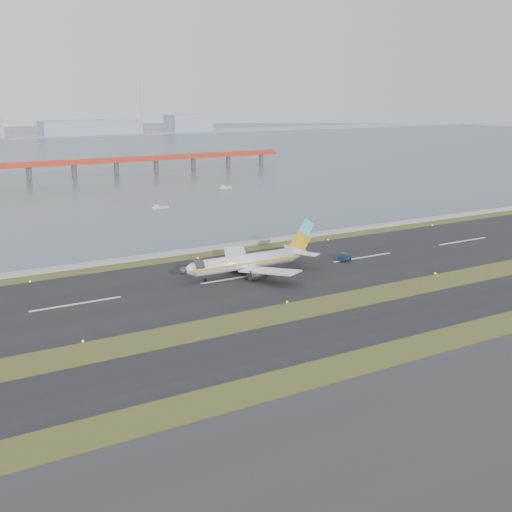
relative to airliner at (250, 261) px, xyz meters
name	(u,v)px	position (x,y,z in m)	size (l,w,h in m)	color
ground	(307,313)	(-4.46, -31.53, -3.46)	(1000.00, 1000.00, 0.00)	#3B4D1B
taxiway_strip	(343,330)	(-4.46, -43.53, -3.41)	(1000.00, 18.00, 0.10)	black
runway_strip	(237,278)	(-4.46, -1.53, -3.41)	(1000.00, 45.00, 0.10)	black
seawall	(186,251)	(-4.46, 28.47, -2.96)	(1000.00, 2.50, 1.00)	gray
red_pier	(74,164)	(15.54, 218.47, 3.82)	(260.00, 5.00, 10.20)	red
airliner	(250,261)	(0.00, 0.00, 0.00)	(38.52, 32.89, 12.80)	white
pushback_tug	(345,257)	(28.94, -1.85, -2.33)	(4.05, 3.01, 2.31)	#132135
workboat_near	(159,207)	(17.08, 101.45, -2.92)	(7.03, 2.41, 1.69)	silver
workboat_far	(225,187)	(65.98, 137.68, -2.98)	(6.48, 2.87, 1.52)	silver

